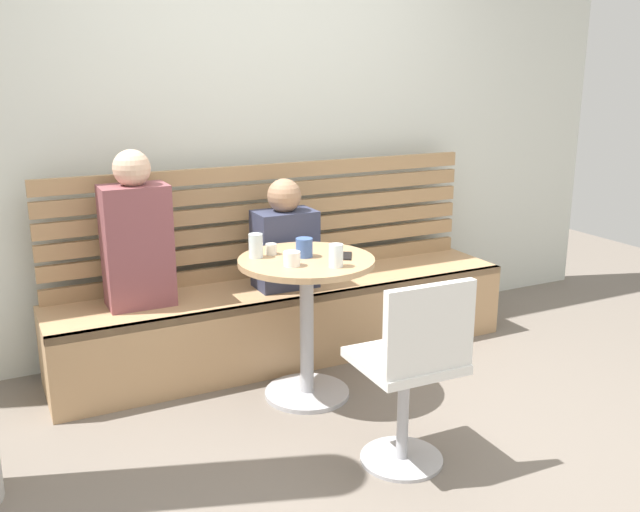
{
  "coord_description": "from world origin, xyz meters",
  "views": [
    {
      "loc": [
        -1.56,
        -2.33,
        1.66
      ],
      "look_at": [
        -0.06,
        0.66,
        0.75
      ],
      "focal_mm": 39.37,
      "sensor_mm": 36.0,
      "label": 1
    }
  ],
  "objects_px": {
    "cup_espresso_small": "(271,249)",
    "cafe_table": "(307,301)",
    "cup_ceramic_white": "(292,259)",
    "booth_bench": "(288,320)",
    "person_adult": "(136,237)",
    "phone_on_table": "(344,256)",
    "cup_glass_tall": "(256,246)",
    "cup_water_clear": "(336,256)",
    "person_child_left": "(285,240)",
    "white_chair": "(413,367)",
    "cup_mug_blue": "(304,248)"
  },
  "relations": [
    {
      "from": "cup_espresso_small",
      "to": "cafe_table",
      "type": "bearing_deg",
      "value": -49.29
    },
    {
      "from": "cup_ceramic_white",
      "to": "booth_bench",
      "type": "bearing_deg",
      "value": 67.87
    },
    {
      "from": "person_adult",
      "to": "cup_espresso_small",
      "type": "bearing_deg",
      "value": -34.48
    },
    {
      "from": "cafe_table",
      "to": "phone_on_table",
      "type": "height_order",
      "value": "phone_on_table"
    },
    {
      "from": "person_adult",
      "to": "cup_ceramic_white",
      "type": "distance_m",
      "value": 0.87
    },
    {
      "from": "cup_glass_tall",
      "to": "phone_on_table",
      "type": "bearing_deg",
      "value": -24.82
    },
    {
      "from": "cafe_table",
      "to": "cup_water_clear",
      "type": "xyz_separation_m",
      "value": [
        0.06,
        -0.2,
        0.28
      ]
    },
    {
      "from": "cup_glass_tall",
      "to": "person_adult",
      "type": "bearing_deg",
      "value": 139.56
    },
    {
      "from": "cafe_table",
      "to": "cup_ceramic_white",
      "type": "bearing_deg",
      "value": -142.52
    },
    {
      "from": "cup_ceramic_white",
      "to": "cup_glass_tall",
      "type": "bearing_deg",
      "value": 113.78
    },
    {
      "from": "person_child_left",
      "to": "phone_on_table",
      "type": "bearing_deg",
      "value": -81.56
    },
    {
      "from": "cup_water_clear",
      "to": "white_chair",
      "type": "bearing_deg",
      "value": -86.88
    },
    {
      "from": "person_child_left",
      "to": "white_chair",
      "type": "bearing_deg",
      "value": -90.32
    },
    {
      "from": "cup_mug_blue",
      "to": "cup_water_clear",
      "type": "height_order",
      "value": "cup_water_clear"
    },
    {
      "from": "person_adult",
      "to": "cup_glass_tall",
      "type": "distance_m",
      "value": 0.65
    },
    {
      "from": "person_child_left",
      "to": "cup_espresso_small",
      "type": "xyz_separation_m",
      "value": [
        -0.23,
        -0.35,
        0.05
      ]
    },
    {
      "from": "cup_glass_tall",
      "to": "phone_on_table",
      "type": "distance_m",
      "value": 0.44
    },
    {
      "from": "person_adult",
      "to": "cup_mug_blue",
      "type": "distance_m",
      "value": 0.88
    },
    {
      "from": "white_chair",
      "to": "phone_on_table",
      "type": "height_order",
      "value": "white_chair"
    },
    {
      "from": "cup_water_clear",
      "to": "phone_on_table",
      "type": "xyz_separation_m",
      "value": [
        0.12,
        0.14,
        -0.05
      ]
    },
    {
      "from": "cup_water_clear",
      "to": "cup_espresso_small",
      "type": "bearing_deg",
      "value": 118.45
    },
    {
      "from": "booth_bench",
      "to": "cup_mug_blue",
      "type": "relative_size",
      "value": 28.42
    },
    {
      "from": "cup_espresso_small",
      "to": "cup_ceramic_white",
      "type": "bearing_deg",
      "value": -88.47
    },
    {
      "from": "cup_espresso_small",
      "to": "cup_ceramic_white",
      "type": "xyz_separation_m",
      "value": [
        0.01,
        -0.24,
        0.01
      ]
    },
    {
      "from": "cafe_table",
      "to": "booth_bench",
      "type": "bearing_deg",
      "value": 76.18
    },
    {
      "from": "person_child_left",
      "to": "cup_water_clear",
      "type": "height_order",
      "value": "person_child_left"
    },
    {
      "from": "booth_bench",
      "to": "cafe_table",
      "type": "height_order",
      "value": "cafe_table"
    },
    {
      "from": "person_child_left",
      "to": "cup_glass_tall",
      "type": "bearing_deg",
      "value": -131.05
    },
    {
      "from": "cup_ceramic_white",
      "to": "person_adult",
      "type": "bearing_deg",
      "value": 132.68
    },
    {
      "from": "cup_mug_blue",
      "to": "cup_ceramic_white",
      "type": "xyz_separation_m",
      "value": [
        -0.12,
        -0.12,
        -0.01
      ]
    },
    {
      "from": "booth_bench",
      "to": "white_chair",
      "type": "relative_size",
      "value": 3.18
    },
    {
      "from": "phone_on_table",
      "to": "cafe_table",
      "type": "bearing_deg",
      "value": 12.88
    },
    {
      "from": "cup_ceramic_white",
      "to": "phone_on_table",
      "type": "relative_size",
      "value": 0.57
    },
    {
      "from": "cup_mug_blue",
      "to": "person_child_left",
      "type": "bearing_deg",
      "value": 77.94
    },
    {
      "from": "cup_mug_blue",
      "to": "cup_water_clear",
      "type": "xyz_separation_m",
      "value": [
        0.06,
        -0.23,
        0.01
      ]
    },
    {
      "from": "cafe_table",
      "to": "cup_glass_tall",
      "type": "height_order",
      "value": "cup_glass_tall"
    },
    {
      "from": "cafe_table",
      "to": "cup_water_clear",
      "type": "distance_m",
      "value": 0.35
    },
    {
      "from": "cup_espresso_small",
      "to": "phone_on_table",
      "type": "bearing_deg",
      "value": -33.46
    },
    {
      "from": "cafe_table",
      "to": "cup_glass_tall",
      "type": "xyz_separation_m",
      "value": [
        -0.22,
        0.13,
        0.28
      ]
    },
    {
      "from": "cafe_table",
      "to": "person_adult",
      "type": "xyz_separation_m",
      "value": [
        -0.71,
        0.55,
        0.29
      ]
    },
    {
      "from": "person_child_left",
      "to": "phone_on_table",
      "type": "distance_m",
      "value": 0.56
    },
    {
      "from": "person_adult",
      "to": "cup_mug_blue",
      "type": "height_order",
      "value": "person_adult"
    },
    {
      "from": "cafe_table",
      "to": "person_child_left",
      "type": "bearing_deg",
      "value": 78.36
    },
    {
      "from": "cup_water_clear",
      "to": "cup_ceramic_white",
      "type": "height_order",
      "value": "cup_water_clear"
    },
    {
      "from": "white_chair",
      "to": "person_child_left",
      "type": "distance_m",
      "value": 1.33
    },
    {
      "from": "white_chair",
      "to": "phone_on_table",
      "type": "xyz_separation_m",
      "value": [
        0.09,
        0.76,
        0.28
      ]
    },
    {
      "from": "person_child_left",
      "to": "phone_on_table",
      "type": "relative_size",
      "value": 4.43
    },
    {
      "from": "cup_water_clear",
      "to": "cup_glass_tall",
      "type": "distance_m",
      "value": 0.43
    },
    {
      "from": "person_adult",
      "to": "cup_ceramic_white",
      "type": "xyz_separation_m",
      "value": [
        0.59,
        -0.64,
        -0.03
      ]
    },
    {
      "from": "cafe_table",
      "to": "person_child_left",
      "type": "relative_size",
      "value": 1.19
    }
  ]
}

